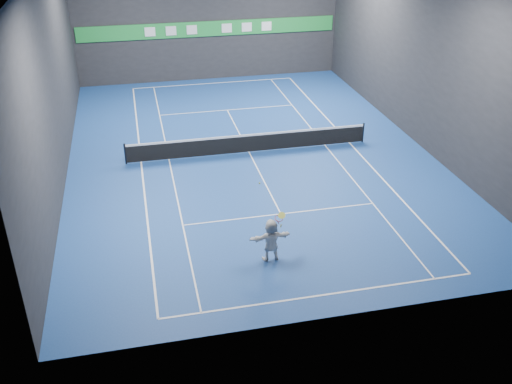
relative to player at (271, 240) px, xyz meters
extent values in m
plane|color=navy|center=(1.20, 9.47, -0.83)|extent=(26.00, 26.00, 0.00)
cube|color=#232426|center=(1.20, 22.47, 3.67)|extent=(18.00, 0.10, 9.00)
cube|color=#232426|center=(1.20, -3.53, 3.67)|extent=(18.00, 0.10, 9.00)
cube|color=#232426|center=(-7.80, 9.47, 3.67)|extent=(0.10, 26.00, 9.00)
cube|color=#232426|center=(10.20, 9.47, 3.67)|extent=(0.10, 26.00, 9.00)
cube|color=white|center=(1.20, -2.42, -0.83)|extent=(10.98, 0.08, 0.01)
cube|color=white|center=(1.20, 21.36, -0.83)|extent=(10.98, 0.08, 0.01)
cube|color=white|center=(-4.29, 9.47, -0.83)|extent=(0.08, 23.78, 0.01)
cube|color=white|center=(6.69, 9.47, -0.83)|extent=(0.08, 23.78, 0.01)
cube|color=white|center=(-2.91, 9.47, -0.83)|extent=(0.06, 23.78, 0.01)
cube|color=white|center=(5.31, 9.47, -0.83)|extent=(0.06, 23.78, 0.01)
cube|color=white|center=(1.20, 3.07, -0.83)|extent=(8.23, 0.06, 0.01)
cube|color=white|center=(1.20, 15.87, -0.83)|extent=(8.23, 0.06, 0.01)
cube|color=white|center=(1.20, 9.47, -0.83)|extent=(0.06, 12.80, 0.01)
imported|color=silver|center=(0.00, 0.00, 0.00)|extent=(1.58, 0.59, 1.67)
sphere|color=#E4F228|center=(-0.43, 0.04, 2.35)|extent=(0.06, 0.06, 0.06)
cylinder|color=black|center=(-5.00, 9.47, -0.30)|extent=(0.10, 0.10, 1.07)
cylinder|color=black|center=(7.40, 9.47, -0.30)|extent=(0.10, 0.10, 1.07)
cube|color=black|center=(1.20, 9.47, -0.36)|extent=(12.40, 0.03, 0.86)
cube|color=white|center=(1.20, 9.47, 0.12)|extent=(12.40, 0.04, 0.10)
cube|color=green|center=(1.20, 22.41, 2.67)|extent=(17.64, 0.06, 1.00)
cube|color=white|center=(-2.80, 22.35, 2.67)|extent=(0.70, 0.04, 0.60)
cube|color=silver|center=(-1.40, 22.35, 2.67)|extent=(0.70, 0.04, 0.60)
cube|color=silver|center=(0.00, 22.35, 2.67)|extent=(0.70, 0.04, 0.60)
cube|color=white|center=(2.40, 22.35, 2.67)|extent=(0.70, 0.04, 0.60)
cube|color=white|center=(3.80, 22.35, 2.67)|extent=(0.70, 0.04, 0.60)
cube|color=white|center=(5.20, 22.35, 2.67)|extent=(0.70, 0.04, 0.60)
torus|color=red|center=(0.29, 0.05, 0.85)|extent=(0.42, 0.40, 0.17)
cylinder|color=#DDE751|center=(0.39, 0.05, 0.96)|extent=(0.36, 0.28, 0.24)
cylinder|color=red|center=(0.26, 0.05, 0.70)|extent=(0.10, 0.09, 0.18)
cylinder|color=yellow|center=(0.37, 0.03, 0.54)|extent=(0.08, 0.20, 0.23)
camera|label=1|loc=(-4.31, -16.74, 11.32)|focal=40.00mm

